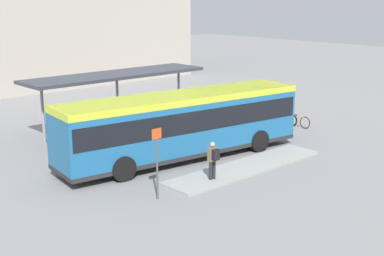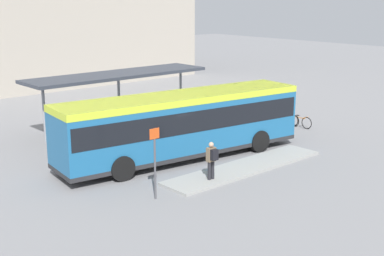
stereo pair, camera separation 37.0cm
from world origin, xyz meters
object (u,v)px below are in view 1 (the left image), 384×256
Objects in this scene: pedestrian_waiting at (213,158)px; potted_planter_near_shelter at (168,120)px; city_bus at (183,121)px; platform_sign at (157,160)px; bicycle_blue at (268,114)px; bicycle_green at (278,116)px; bicycle_white at (287,119)px; bicycle_orange at (298,121)px.

pedestrian_waiting reaches higher than potted_planter_near_shelter.
platform_sign is at bearing -134.69° from city_bus.
city_bus is at bearing -68.21° from bicycle_blue.
bicycle_blue is (9.49, 2.63, -1.48)m from city_bus.
potted_planter_near_shelter is 10.30m from platform_sign.
bicycle_green is at bearing -20.89° from potted_planter_near_shelter.
bicycle_white is 7.38m from potted_planter_near_shelter.
bicycle_blue is at bearing 22.71° from city_bus.
bicycle_orange is at bearing -32.99° from potted_planter_near_shelter.
city_bus reaches higher than bicycle_blue.
city_bus is at bearing 38.10° from platform_sign.
city_bus reaches higher than bicycle_orange.
bicycle_green is 1.01× the size of bicycle_blue.
bicycle_white is (9.24, 0.95, -1.48)m from city_bus.
potted_planter_near_shelter is at bearing -23.89° from pedestrian_waiting.
potted_planter_near_shelter is 0.52× the size of platform_sign.
pedestrian_waiting is 8.65m from potted_planter_near_shelter.
city_bus is at bearing 98.91° from bicycle_green.
potted_planter_near_shelter is (-6.54, 4.24, 0.39)m from bicycle_orange.
bicycle_green is (9.40, 1.79, -1.48)m from city_bus.
bicycle_blue is 14.93m from platform_sign.
bicycle_green is at bearing 20.45° from platform_sign.
city_bus is 3.65m from pedestrian_waiting.
pedestrian_waiting is 0.98× the size of bicycle_white.
bicycle_orange is at bearing 0.69° from bicycle_blue.
city_bus reaches higher than bicycle_white.
potted_planter_near_shelter reaches higher than bicycle_orange.
city_bus is 7.76× the size of pedestrian_waiting.
pedestrian_waiting reaches higher than bicycle_white.
bicycle_white is at bearing 13.06° from city_bus.
bicycle_green is 0.85m from bicycle_blue.
bicycle_green is at bearing 0.52° from bicycle_blue.
bicycle_orange is 1.17× the size of potted_planter_near_shelter.
platform_sign reaches higher than potted_planter_near_shelter.
bicycle_orange is at bearing 7.85° from city_bus.
bicycle_orange is 2.54m from bicycle_blue.
potted_planter_near_shelter is at bearing 65.30° from city_bus.
city_bus is at bearing -17.20° from pedestrian_waiting.
platform_sign is at bearing 111.77° from bicycle_white.
bicycle_white is (0.00, 0.84, -0.01)m from bicycle_orange.
pedestrian_waiting is at bearing -71.57° from bicycle_orange.
city_bus is at bearing 100.16° from bicycle_white.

